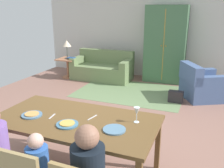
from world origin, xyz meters
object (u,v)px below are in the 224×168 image
(couch, at_px, (103,69))
(book_lower, at_px, (72,59))
(book_upper, at_px, (71,58))
(wine_glass, at_px, (137,112))
(plate_near_woman, at_px, (114,130))
(armoire, at_px, (165,44))
(handbag, at_px, (176,97))
(plate_near_man, at_px, (32,115))
(plate_near_child, at_px, (67,124))
(armchair, at_px, (202,85))
(side_table, at_px, (68,65))
(dining_table, at_px, (76,124))
(table_lamp, at_px, (67,44))

(couch, relative_size, book_lower, 7.78)
(book_upper, bearing_deg, wine_glass, -50.26)
(plate_near_woman, xyz_separation_m, book_upper, (-2.88, 3.95, -0.15))
(book_lower, bearing_deg, armoire, 15.39)
(armoire, xyz_separation_m, handbag, (0.57, -1.59, -0.92))
(couch, bearing_deg, book_upper, -160.20)
(plate_near_man, xyz_separation_m, plate_near_child, (0.54, -0.06, 0.00))
(plate_near_man, height_order, handbag, plate_near_man)
(plate_near_woman, height_order, handbag, plate_near_woman)
(couch, xyz_separation_m, book_upper, (-0.86, -0.31, 0.32))
(plate_near_man, relative_size, couch, 0.15)
(armchair, distance_m, side_table, 3.84)
(plate_near_woman, relative_size, book_lower, 1.14)
(plate_near_woman, xyz_separation_m, handbag, (0.26, 3.10, -0.64))
(wine_glass, relative_size, couch, 0.11)
(dining_table, bearing_deg, wine_glass, 14.29)
(book_lower, bearing_deg, armchair, -6.46)
(dining_table, xyz_separation_m, book_upper, (-2.34, 3.85, -0.07))
(table_lamp, distance_m, book_lower, 0.45)
(plate_near_woman, xyz_separation_m, table_lamp, (-3.05, 4.00, 0.24))
(book_upper, distance_m, handbag, 3.30)
(plate_near_child, bearing_deg, book_lower, 119.83)
(plate_near_man, relative_size, plate_near_child, 1.00)
(side_table, bearing_deg, book_upper, -17.51)
(plate_near_child, bearing_deg, armoire, 87.20)
(couch, height_order, book_upper, couch)
(dining_table, bearing_deg, book_lower, 120.96)
(table_lamp, bearing_deg, book_upper, -17.51)
(armoire, bearing_deg, table_lamp, -165.84)
(armchair, bearing_deg, book_upper, 174.13)
(book_lower, bearing_deg, plate_near_man, -65.91)
(wine_glass, bearing_deg, side_table, 130.81)
(dining_table, relative_size, plate_near_woman, 7.85)
(armchair, distance_m, table_lamp, 3.90)
(wine_glass, height_order, armchair, wine_glass)
(wine_glass, distance_m, armoire, 4.44)
(side_table, xyz_separation_m, table_lamp, (0.00, 0.00, 0.63))
(plate_near_child, distance_m, plate_near_woman, 0.55)
(table_lamp, distance_m, handbag, 3.54)
(armoire, height_order, side_table, armoire)
(wine_glass, distance_m, armchair, 3.40)
(book_lower, bearing_deg, wine_glass, -50.66)
(armchair, relative_size, armoire, 0.55)
(plate_near_man, relative_size, table_lamp, 0.46)
(armoire, bearing_deg, plate_near_man, -99.32)
(table_lamp, bearing_deg, armchair, -6.38)
(plate_near_woman, bearing_deg, plate_near_man, -178.94)
(armoire, xyz_separation_m, book_upper, (-2.58, -0.74, -0.43))
(handbag, bearing_deg, wine_glass, -91.96)
(plate_near_woman, bearing_deg, wine_glass, 59.21)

